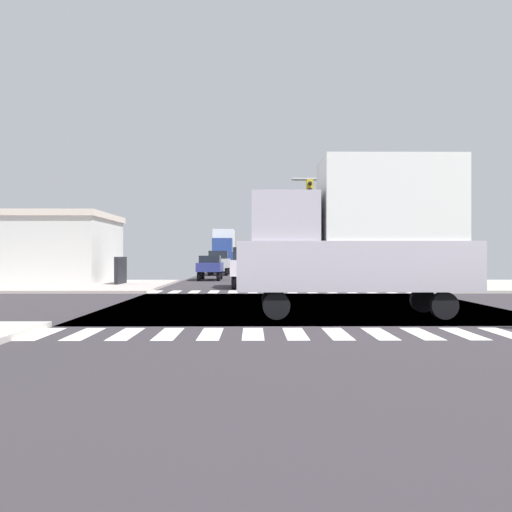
{
  "coord_description": "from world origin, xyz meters",
  "views": [
    {
      "loc": [
        -1.77,
        -19.7,
        1.84
      ],
      "look_at": [
        -1.58,
        6.32,
        1.85
      ],
      "focal_mm": 36.8,
      "sensor_mm": 36.0,
      "label": 1
    }
  ],
  "objects": [
    {
      "name": "suv_nearside_1",
      "position": [
        -2.0,
        10.87,
        1.39
      ],
      "size": [
        1.96,
        4.6,
        2.34
      ],
      "rotation": [
        0.0,
        0.0,
        3.14
      ],
      "color": "black",
      "rests_on": "ground"
    },
    {
      "name": "crosswalk_near",
      "position": [
        -0.25,
        -7.3,
        0.0
      ],
      "size": [
        13.5,
        2.0,
        0.01
      ],
      "color": "white",
      "rests_on": "ground"
    },
    {
      "name": "sidewalk_corner_ne",
      "position": [
        13.0,
        12.0,
        0.07
      ],
      "size": [
        12.0,
        12.0,
        0.14
      ],
      "color": "#B2ADA3",
      "rests_on": "ground"
    },
    {
      "name": "sidewalk_corner_nw",
      "position": [
        -13.0,
        12.0,
        0.07
      ],
      "size": [
        12.0,
        12.0,
        0.14
      ],
      "color": "#B2A69F",
      "rests_on": "ground"
    },
    {
      "name": "crosswalk_far",
      "position": [
        -0.25,
        7.3,
        0.0
      ],
      "size": [
        13.5,
        2.0,
        0.01
      ],
      "color": "white",
      "rests_on": "ground"
    },
    {
      "name": "box_truck_inner_2",
      "position": [
        -5.0,
        39.21,
        2.56
      ],
      "size": [
        2.4,
        7.2,
        4.85
      ],
      "rotation": [
        0.0,
        0.0,
        3.14
      ],
      "color": "black",
      "rests_on": "ground"
    },
    {
      "name": "street_lamp",
      "position": [
        7.48,
        18.55,
        4.83
      ],
      "size": [
        1.78,
        0.32,
        8.07
      ],
      "color": "gray",
      "rests_on": "ground"
    },
    {
      "name": "bank_building",
      "position": [
        -17.58,
        15.57,
        2.35
      ],
      "size": [
        14.14,
        8.01,
        4.68
      ],
      "color": "silver",
      "rests_on": "ground"
    },
    {
      "name": "traffic_signal_mast",
      "position": [
        4.8,
        7.04,
        4.6
      ],
      "size": [
        7.7,
        0.55,
        6.18
      ],
      "color": "gray",
      "rests_on": "ground"
    },
    {
      "name": "sedan_trailing_2",
      "position": [
        -5.0,
        20.58,
        1.12
      ],
      "size": [
        1.8,
        4.3,
        1.88
      ],
      "rotation": [
        0.0,
        0.0,
        3.14
      ],
      "color": "black",
      "rests_on": "ground"
    },
    {
      "name": "box_truck_outer_1",
      "position": [
        1.61,
        -3.5,
        2.56
      ],
      "size": [
        7.2,
        2.4,
        4.85
      ],
      "rotation": [
        0.0,
        0.0,
        1.57
      ],
      "color": "black",
      "rests_on": "ground"
    },
    {
      "name": "pickup_queued_1",
      "position": [
        -5.0,
        30.99,
        1.29
      ],
      "size": [
        2.0,
        5.1,
        2.35
      ],
      "rotation": [
        0.0,
        0.0,
        3.14
      ],
      "color": "black",
      "rests_on": "ground"
    },
    {
      "name": "ground",
      "position": [
        0.0,
        0.0,
        -0.03
      ],
      "size": [
        90.0,
        90.0,
        0.05
      ],
      "color": "#353035"
    }
  ]
}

